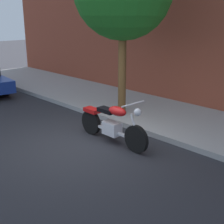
{
  "coord_description": "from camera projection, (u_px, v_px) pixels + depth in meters",
  "views": [
    {
      "loc": [
        5.49,
        -4.28,
        3.01
      ],
      "look_at": [
        0.44,
        0.62,
        0.78
      ],
      "focal_mm": 49.71,
      "sensor_mm": 36.0,
      "label": 1
    }
  ],
  "objects": [
    {
      "name": "motorcycle",
      "position": [
        112.0,
        124.0,
        7.47
      ],
      "size": [
        2.22,
        0.7,
        1.14
      ],
      "color": "black",
      "rests_on": "ground"
    },
    {
      "name": "sidewalk",
      "position": [
        159.0,
        114.0,
        9.52
      ],
      "size": [
        21.05,
        2.98,
        0.14
      ],
      "primitive_type": "cube",
      "color": "#9E9E9E",
      "rests_on": "ground"
    },
    {
      "name": "ground_plane",
      "position": [
        81.0,
        144.0,
        7.5
      ],
      "size": [
        60.0,
        60.0,
        0.0
      ],
      "primitive_type": "plane",
      "color": "#28282D"
    }
  ]
}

